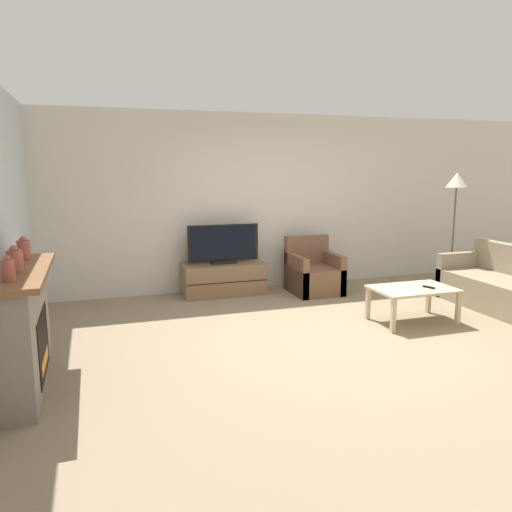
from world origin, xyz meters
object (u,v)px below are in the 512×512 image
object	(u,v)px
mantel_vase_left	(8,269)
mantel_vase_right	(24,249)
mantel_vase_centre_left	(15,260)
coffee_table	(413,292)
tv	(223,245)
floor_lamp	(456,189)
armchair	(313,274)
remote	(429,287)
fireplace	(21,329)
tv_stand	(224,279)

from	to	relation	value
mantel_vase_left	mantel_vase_right	world-z (taller)	mantel_vase_right
mantel_vase_centre_left	coffee_table	xyz separation A→B (m)	(4.30, 0.66, -0.77)
tv	floor_lamp	bearing A→B (deg)	-13.00
mantel_vase_centre_left	armchair	distance (m)	4.57
mantel_vase_right	armchair	bearing A→B (deg)	25.93
floor_lamp	mantel_vase_centre_left	bearing A→B (deg)	-161.98
coffee_table	mantel_vase_centre_left	bearing A→B (deg)	-171.26
coffee_table	remote	distance (m)	0.20
fireplace	mantel_vase_centre_left	bearing A→B (deg)	-81.88
fireplace	remote	size ratio (longest dim) A/B	10.15
mantel_vase_right	remote	bearing A→B (deg)	0.09
fireplace	tv_stand	xyz separation A→B (m)	(2.45, 2.60, -0.30)
remote	floor_lamp	size ratio (longest dim) A/B	0.08
mantel_vase_centre_left	floor_lamp	xyz separation A→B (m)	(5.89, 1.92, 0.41)
mantel_vase_left	tv_stand	world-z (taller)	mantel_vase_left
fireplace	mantel_vase_centre_left	world-z (taller)	mantel_vase_centre_left
mantel_vase_right	armchair	size ratio (longest dim) A/B	0.26
tv_stand	tv	xyz separation A→B (m)	(0.00, -0.00, 0.51)
armchair	remote	xyz separation A→B (m)	(0.70, -1.83, 0.17)
floor_lamp	tv	bearing A→B (deg)	167.00
floor_lamp	remote	bearing A→B (deg)	-136.87
coffee_table	tv	bearing A→B (deg)	132.26
tv_stand	mantel_vase_right	bearing A→B (deg)	-138.87
tv	armchair	xyz separation A→B (m)	(1.33, -0.29, -0.47)
mantel_vase_right	armchair	xyz separation A→B (m)	(3.77, 1.83, -0.87)
fireplace	floor_lamp	xyz separation A→B (m)	(5.90, 1.80, 1.02)
coffee_table	armchair	bearing A→B (deg)	106.75
mantel_vase_left	remote	distance (m)	4.62
mantel_vase_left	mantel_vase_right	bearing A→B (deg)	90.00
mantel_vase_centre_left	tv_stand	bearing A→B (deg)	48.07
armchair	coffee_table	xyz separation A→B (m)	(0.53, -1.76, 0.11)
tv	floor_lamp	world-z (taller)	floor_lamp
fireplace	tv	world-z (taller)	tv
tv_stand	armchair	distance (m)	1.37
tv_stand	floor_lamp	xyz separation A→B (m)	(3.45, -0.80, 1.32)
fireplace	mantel_vase_left	world-z (taller)	mantel_vase_left
fireplace	remote	xyz separation A→B (m)	(4.49, 0.47, -0.09)
mantel_vase_right	remote	distance (m)	4.53
mantel_vase_left	remote	bearing A→B (deg)	11.90
tv	remote	bearing A→B (deg)	-46.16
mantel_vase_left	remote	xyz separation A→B (m)	(4.47, 0.94, -0.70)
tv_stand	coffee_table	bearing A→B (deg)	-47.77
tv_stand	remote	world-z (taller)	tv_stand
mantel_vase_right	remote	size ratio (longest dim) A/B	1.42
tv_stand	tv	size ratio (longest dim) A/B	1.15
mantel_vase_left	coffee_table	distance (m)	4.48
tv_stand	floor_lamp	bearing A→B (deg)	-13.03
mantel_vase_left	tv	size ratio (longest dim) A/B	0.19
tv	armchair	distance (m)	1.44
fireplace	mantel_vase_right	size ratio (longest dim) A/B	7.15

